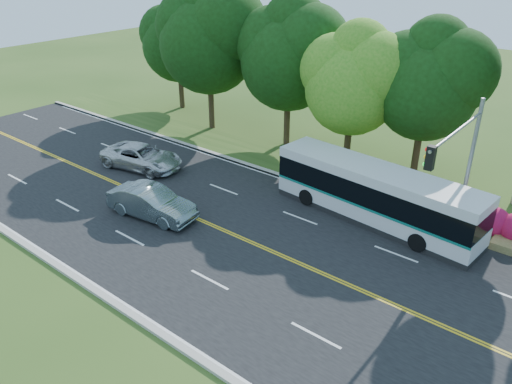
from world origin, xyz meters
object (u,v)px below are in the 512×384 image
Objects in this scene: transit_bus at (375,195)px; traffic_signal at (459,159)px; sedan at (152,203)px; suv at (142,157)px.

traffic_signal is at bearing -0.51° from transit_bus.
transit_bus reaches higher than sedan.
suv is at bearing 46.46° from sedan.
sedan is 0.92× the size of suv.
traffic_signal is at bearing -92.67° from suv.
suv is (-5.52, 3.89, -0.07)m from sedan.
transit_bus is at bearing 174.31° from traffic_signal.
traffic_signal is 5.06m from transit_bus.
traffic_signal reaches higher than suv.
transit_bus is 2.08× the size of suv.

